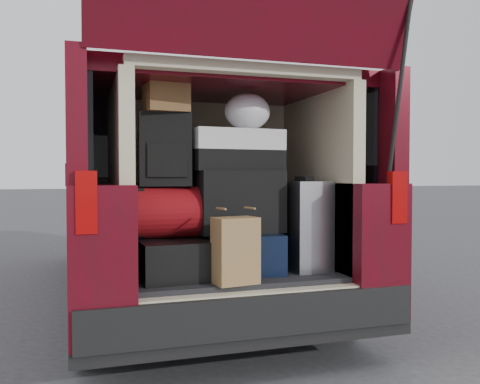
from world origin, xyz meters
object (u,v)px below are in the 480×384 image
at_px(navy_hardshell, 239,251).
at_px(kraft_bag, 235,251).
at_px(red_duffel, 170,212).
at_px(black_hardshell, 172,257).
at_px(black_soft_case, 237,201).
at_px(silver_roller, 304,225).
at_px(twotone_duffel, 235,150).
at_px(backpack, 165,150).

height_order(navy_hardshell, kraft_bag, kraft_bag).
relative_size(navy_hardshell, red_duffel, 1.17).
bearing_deg(kraft_bag, navy_hardshell, 60.23).
bearing_deg(black_hardshell, red_duffel, 85.19).
bearing_deg(black_soft_case, silver_roller, -13.96).
relative_size(silver_roller, twotone_duffel, 0.98).
height_order(silver_roller, twotone_duffel, twotone_duffel).
height_order(backpack, twotone_duffel, backpack).
bearing_deg(red_duffel, navy_hardshell, -1.05).
distance_m(silver_roller, black_soft_case, 0.45).
bearing_deg(black_soft_case, navy_hardshell, 12.88).
bearing_deg(black_hardshell, black_soft_case, 4.49).
height_order(black_soft_case, twotone_duffel, twotone_duffel).
height_order(kraft_bag, black_soft_case, black_soft_case).
relative_size(kraft_bag, twotone_duffel, 0.64).
relative_size(red_duffel, backpack, 1.09).
bearing_deg(backpack, navy_hardshell, 4.66).
bearing_deg(black_soft_case, kraft_bag, -111.94).
xyz_separation_m(black_hardshell, black_soft_case, (0.43, 0.06, 0.32)).
bearing_deg(navy_hardshell, black_soft_case, -160.07).
xyz_separation_m(navy_hardshell, backpack, (-0.47, -0.00, 0.63)).
bearing_deg(backpack, kraft_bag, -43.85).
relative_size(silver_roller, red_duffel, 1.18).
bearing_deg(twotone_duffel, black_soft_case, -80.15).
distance_m(black_hardshell, red_duffel, 0.27).
distance_m(black_hardshell, navy_hardshell, 0.44).
xyz_separation_m(silver_roller, backpack, (-0.87, 0.08, 0.47)).
bearing_deg(silver_roller, black_hardshell, 177.59).
xyz_separation_m(black_hardshell, twotone_duffel, (0.42, 0.08, 0.64)).
height_order(red_duffel, black_soft_case, black_soft_case).
relative_size(kraft_bag, black_soft_case, 0.69).
bearing_deg(kraft_bag, backpack, 122.56).
height_order(navy_hardshell, backpack, backpack).
height_order(navy_hardshell, black_soft_case, black_soft_case).
height_order(silver_roller, red_duffel, silver_roller).
height_order(black_hardshell, twotone_duffel, twotone_duffel).
bearing_deg(silver_roller, red_duffel, 174.09).
bearing_deg(red_duffel, black_hardshell, -93.90).
distance_m(navy_hardshell, kraft_bag, 0.40).
xyz_separation_m(backpack, twotone_duffel, (0.45, 0.03, 0.00)).
xyz_separation_m(black_hardshell, navy_hardshell, (0.44, 0.06, 0.01)).
relative_size(black_soft_case, backpack, 1.23).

